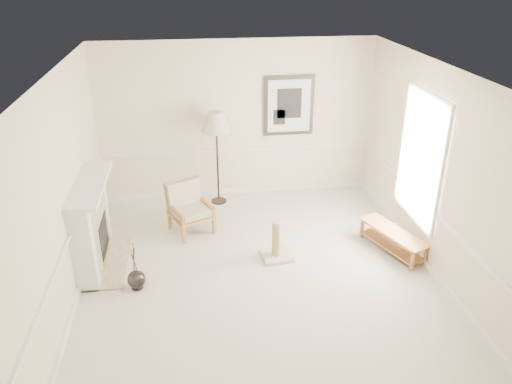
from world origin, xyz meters
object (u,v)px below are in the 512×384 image
Objects in this scene: floor_vase at (137,280)px; scratching_post at (277,246)px; floor_lamp at (216,124)px; bench at (393,238)px; armchair at (188,205)px.

floor_vase is 2.10m from scratching_post.
floor_lamp reaches higher than floor_vase.
floor_vase is 3.88m from bench.
scratching_post is at bearing -70.09° from floor_lamp.
floor_vase is 1.18× the size of scratching_post.
floor_lamp reaches higher than bench.
bench is at bearing -44.82° from armchair.
floor_lamp is 3.53m from bench.
armchair is at bearing -120.19° from floor_lamp.
scratching_post is at bearing 178.29° from bench.
floor_vase is at bearing -173.39° from bench.
scratching_post reaches higher than bench.
scratching_post is at bearing 13.79° from floor_vase.
bench is at bearing -1.71° from scratching_post.
armchair is 1.70m from scratching_post.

